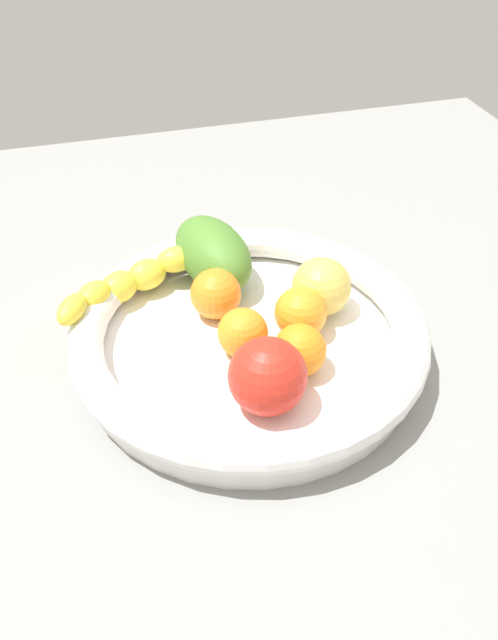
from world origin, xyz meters
The scene contains 10 objects.
kitchen_counter centered at (0.00, 0.00, 1.50)cm, with size 120.00×120.00×3.00cm, color gray.
fruit_bowl centered at (0.00, 0.00, 5.99)cm, with size 36.74×36.74×5.79cm.
banana_draped_left centered at (9.96, -10.18, 8.29)cm, with size 20.38×11.68×4.86cm.
orange_front centered at (-3.57, 5.39, 7.84)cm, with size 5.27×5.27×5.27cm, color orange.
orange_mid_left centered at (1.01, 1.28, 7.77)cm, with size 5.13×5.13×5.13cm, color orange.
orange_mid_right centered at (-5.55, 0.19, 7.97)cm, with size 5.52×5.52×5.52cm, color orange.
orange_rear centered at (2.14, -5.54, 7.96)cm, with size 5.51×5.51×5.51cm, color orange.
tomato_red centered at (0.81, 9.05, 8.88)cm, with size 7.33×7.33×7.33cm, color red.
apple_yellow centered at (-8.96, -3.10, 8.44)cm, with size 6.45×6.45×6.45cm, color #DFC152.
mango_green centered at (0.86, -12.17, 8.74)cm, with size 12.88×7.43×7.06cm, color #4E822E.
Camera 1 is at (14.60, 51.77, 51.66)cm, focal length 38.32 mm.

